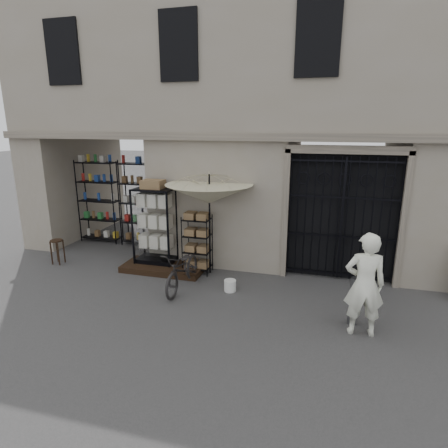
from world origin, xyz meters
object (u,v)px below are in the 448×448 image
(wooden_stool, at_px, (58,251))
(bicycle, at_px, (183,288))
(wire_rack, at_px, (197,245))
(market_umbrella, at_px, (209,188))
(display_cabinet, at_px, (155,230))
(shopkeeper, at_px, (359,333))
(steel_bollard, at_px, (353,301))
(white_bucket, at_px, (230,286))

(wooden_stool, bearing_deg, bicycle, -8.70)
(wire_rack, relative_size, market_umbrella, 0.49)
(display_cabinet, bearing_deg, wire_rack, -3.02)
(shopkeeper, bearing_deg, steel_bollard, -72.97)
(wooden_stool, bearing_deg, wire_rack, 6.37)
(shopkeeper, bearing_deg, display_cabinet, -27.79)
(wooden_stool, xyz_separation_m, shopkeeper, (7.34, -1.48, -0.34))
(market_umbrella, bearing_deg, display_cabinet, 179.89)
(bicycle, bearing_deg, steel_bollard, -9.07)
(white_bucket, height_order, steel_bollard, steel_bollard)
(white_bucket, relative_size, bicycle, 0.15)
(bicycle, bearing_deg, white_bucket, 8.80)
(market_umbrella, relative_size, bicycle, 1.70)
(bicycle, xyz_separation_m, wooden_stool, (-3.70, 0.57, 0.34))
(wire_rack, relative_size, bicycle, 0.83)
(display_cabinet, distance_m, wooden_stool, 2.70)
(bicycle, xyz_separation_m, shopkeeper, (3.64, -0.91, 0.00))
(bicycle, bearing_deg, display_cabinet, 138.81)
(white_bucket, distance_m, steel_bollard, 2.62)
(display_cabinet, xyz_separation_m, white_bucket, (2.15, -0.87, -0.87))
(display_cabinet, relative_size, steel_bollard, 2.25)
(display_cabinet, height_order, white_bucket, display_cabinet)
(wooden_stool, distance_m, shopkeeper, 7.49)
(display_cabinet, distance_m, bicycle, 1.80)
(steel_bollard, bearing_deg, wooden_stool, 170.65)
(market_umbrella, relative_size, steel_bollard, 3.22)
(wooden_stool, relative_size, steel_bollard, 0.71)
(wire_rack, relative_size, steel_bollard, 1.58)
(market_umbrella, distance_m, wooden_stool, 4.39)
(display_cabinet, height_order, wooden_stool, display_cabinet)
(wooden_stool, height_order, steel_bollard, steel_bollard)
(white_bucket, bearing_deg, shopkeeper, -22.01)
(market_umbrella, relative_size, shopkeeper, 1.58)
(display_cabinet, xyz_separation_m, bicycle, (1.12, -1.01, -0.99))
(market_umbrella, xyz_separation_m, wooden_stool, (-4.00, -0.44, -1.75))
(market_umbrella, relative_size, white_bucket, 11.21)
(white_bucket, bearing_deg, wire_rack, 141.08)
(wooden_stool, bearing_deg, white_bucket, -5.11)
(market_umbrella, xyz_separation_m, shopkeeper, (3.33, -1.92, -2.09))
(bicycle, bearing_deg, shopkeeper, -13.10)
(market_umbrella, bearing_deg, bicycle, -106.87)
(display_cabinet, xyz_separation_m, wire_rack, (1.12, -0.04, -0.29))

